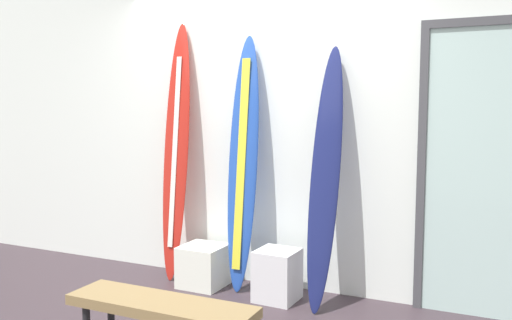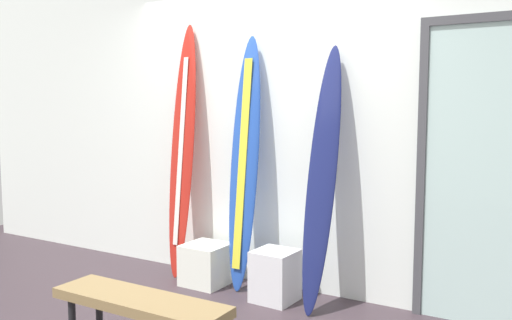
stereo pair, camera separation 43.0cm
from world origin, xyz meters
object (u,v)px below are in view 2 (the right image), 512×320
display_block_center (275,276)px  glass_door (500,169)px  display_block_left (206,264)px  surfboard_cobalt (244,163)px  bench (140,306)px  surfboard_navy (322,180)px  surfboard_crimson (182,153)px

display_block_center → glass_door: glass_door is taller
display_block_left → glass_door: glass_door is taller
surfboard_cobalt → display_block_center: (0.37, -0.14, -0.86)m
glass_door → bench: (-1.70, -1.68, -0.73)m
surfboard_navy → display_block_left: 1.34m
surfboard_cobalt → glass_door: size_ratio=0.98×
surfboard_navy → display_block_center: bearing=-172.9°
display_block_center → bench: 1.39m
glass_door → bench: glass_door is taller
surfboard_crimson → surfboard_navy: 1.41m
surfboard_navy → glass_door: bearing=12.7°
display_block_left → glass_door: bearing=6.7°
surfboard_navy → glass_door: (1.19, 0.27, 0.12)m
surfboard_cobalt → display_block_center: size_ratio=5.24×
surfboard_cobalt → glass_door: bearing=5.2°
surfboard_crimson → bench: bearing=-59.9°
surfboard_cobalt → bench: bearing=-81.7°
surfboard_cobalt → bench: surfboard_cobalt is taller
surfboard_cobalt → display_block_left: bearing=-164.8°
surfboard_crimson → glass_door: 2.59m
bench → surfboard_crimson: bearing=120.1°
surfboard_cobalt → display_block_center: surfboard_cobalt is taller
surfboard_cobalt → bench: size_ratio=1.87×
surfboard_cobalt → glass_door: glass_door is taller
surfboard_navy → glass_door: size_ratio=0.93×
surfboard_crimson → display_block_center: bearing=-8.9°
glass_door → display_block_left: bearing=-173.3°
surfboard_cobalt → surfboard_crimson: bearing=178.0°
surfboard_crimson → surfboard_cobalt: bearing=-2.0°
surfboard_navy → bench: (-0.51, -1.41, -0.60)m
surfboard_navy → bench: surfboard_navy is taller
display_block_center → bench: (-0.15, -1.37, 0.18)m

